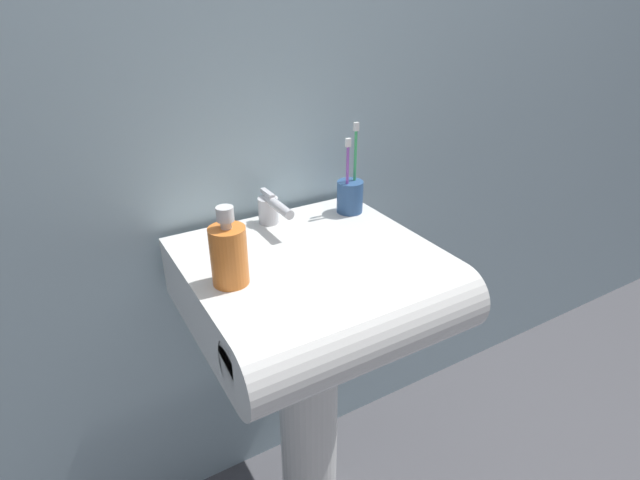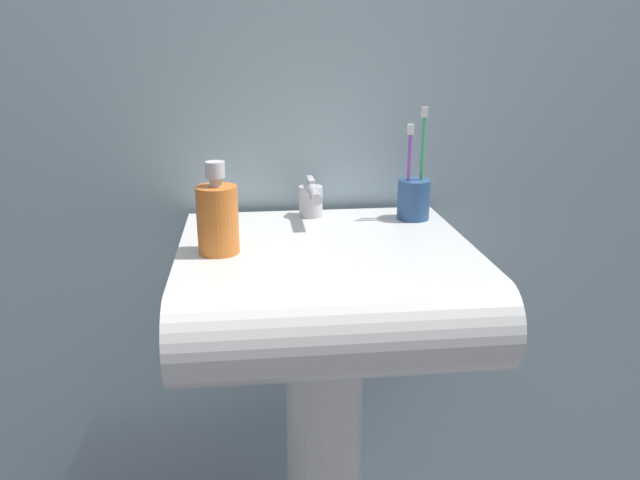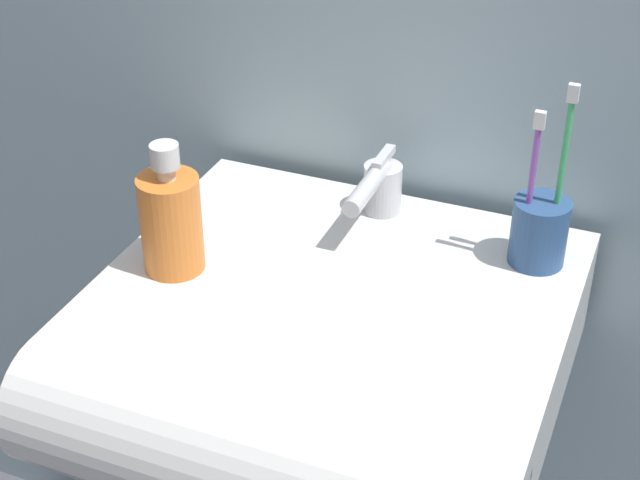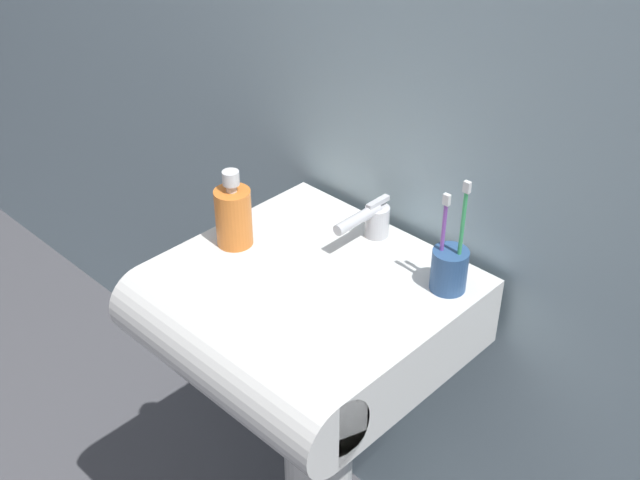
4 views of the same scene
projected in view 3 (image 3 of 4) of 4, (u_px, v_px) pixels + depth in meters
sink_basin at (319, 361)px, 1.09m from camera, size 0.51×0.51×0.14m
faucet at (379, 187)px, 1.20m from camera, size 0.05×0.14×0.08m
toothbrush_cup at (540, 229)px, 1.11m from camera, size 0.06×0.06×0.22m
soap_bottle at (171, 220)px, 1.09m from camera, size 0.07×0.07×0.16m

